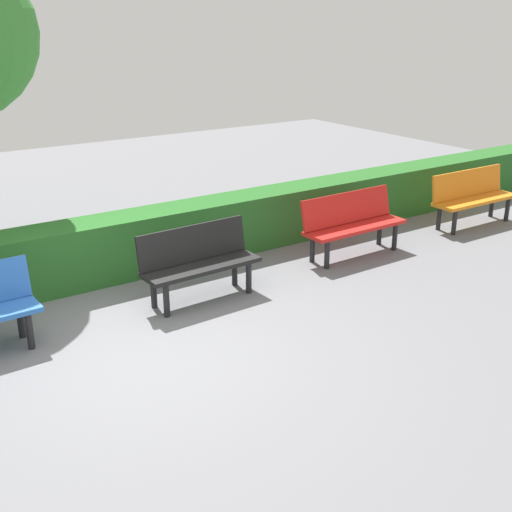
% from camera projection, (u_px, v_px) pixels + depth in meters
% --- Properties ---
extents(ground_plane, '(22.41, 22.41, 0.00)m').
position_uv_depth(ground_plane, '(141.00, 352.00, 6.34)').
color(ground_plane, slate).
extents(bench_orange, '(1.58, 0.46, 0.86)m').
position_uv_depth(bench_orange, '(472.00, 195.00, 10.09)').
color(bench_orange, orange).
rests_on(bench_orange, ground_plane).
extents(bench_red, '(1.57, 0.49, 0.86)m').
position_uv_depth(bench_red, '(352.00, 221.00, 8.78)').
color(bench_red, red).
rests_on(bench_red, ground_plane).
extents(bench_black, '(1.43, 0.50, 0.86)m').
position_uv_depth(bench_black, '(198.00, 260.00, 7.40)').
color(bench_black, black).
rests_on(bench_black, ground_plane).
extents(hedge_row, '(18.41, 0.59, 0.78)m').
position_uv_depth(hedge_row, '(155.00, 239.00, 8.35)').
color(hedge_row, '#266023').
rests_on(hedge_row, ground_plane).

